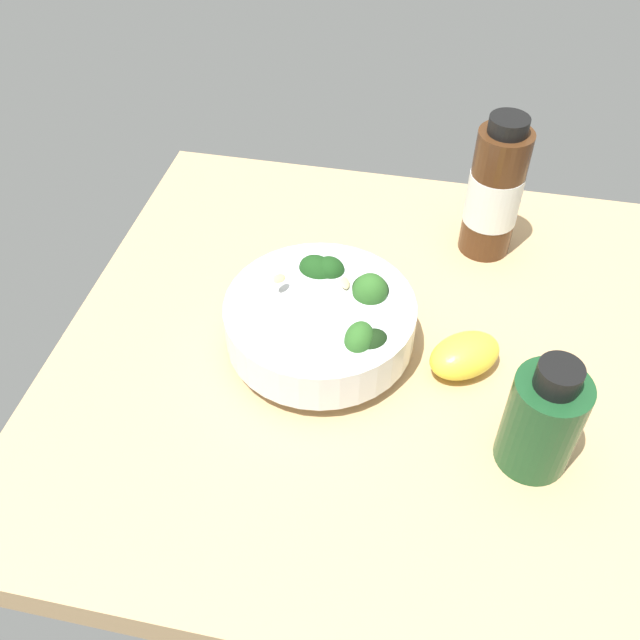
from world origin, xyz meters
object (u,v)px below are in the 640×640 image
(bowl_of_broccoli, at_px, (323,319))
(bottle_tall, at_px, (543,420))
(lemon_wedge, at_px, (465,355))
(bottle_short, at_px, (494,192))

(bowl_of_broccoli, bearing_deg, bottle_tall, 65.67)
(lemon_wedge, xyz_separation_m, bottle_tall, (0.10, 0.07, 0.04))
(bottle_tall, distance_m, bottle_short, 0.31)
(bottle_tall, relative_size, bottle_short, 0.71)
(bowl_of_broccoli, distance_m, bottle_short, 0.26)
(bowl_of_broccoli, height_order, bottle_short, bottle_short)
(bowl_of_broccoli, height_order, bottle_tall, bottle_tall)
(bottle_tall, bearing_deg, bottle_short, -169.59)
(bottle_tall, bearing_deg, lemon_wedge, -144.40)
(bowl_of_broccoli, relative_size, bottle_tall, 1.56)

